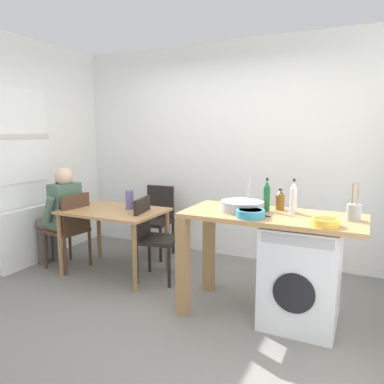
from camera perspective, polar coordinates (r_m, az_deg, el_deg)
The scene contains 20 objects.
ground_plane at distance 3.57m, azimuth -4.91°, elevation -17.55°, with size 5.46×5.46×0.00m, color slate.
wall_back at distance 4.78m, azimuth 5.69°, elevation 6.15°, with size 4.60×0.10×2.70m, color white.
radiator at distance 4.92m, azimuth -23.87°, elevation -6.35°, with size 0.10×0.80×0.70m, color white.
dining_table at distance 4.29m, azimuth -11.89°, elevation -3.93°, with size 1.10×0.76×0.74m.
chair_person_seat at distance 4.59m, azimuth -18.10°, elevation -5.06°, with size 0.45×0.45×0.90m.
chair_opposite at distance 4.08m, azimuth -6.17°, elevation -6.41°, with size 0.47×0.47×0.90m.
chair_spare_by_wall at distance 4.89m, azimuth -5.38°, elevation -3.76°, with size 0.42×0.42×0.90m.
seated_person at distance 4.68m, azimuth -19.45°, elevation -2.81°, with size 0.52×0.53×1.20m.
kitchen_counter at distance 3.31m, azimuth 8.48°, elevation -5.68°, with size 1.50×0.68×0.92m.
washing_machine at distance 3.31m, azimuth 16.35°, elevation -12.00°, with size 0.60×0.61×0.86m.
sink_basin at distance 3.28m, azimuth 7.71°, elevation -2.15°, with size 0.38×0.38×0.09m, color #9EA0A5.
tap at distance 3.43m, azimuth 8.69°, elevation -0.05°, with size 0.02×0.02×0.28m, color #B2B2B7.
bottle_tall_green at distance 3.30m, azimuth 11.37°, elevation -0.63°, with size 0.06×0.06×0.29m.
bottle_squat_brown at distance 3.39m, azimuth 13.34°, elevation -1.25°, with size 0.08×0.08×0.19m.
bottle_clear_small at distance 3.26m, azimuth 15.27°, elevation -0.85°, with size 0.06×0.06×0.30m.
mixing_bowl at distance 3.05m, azimuth 8.94°, elevation -3.20°, with size 0.23×0.23×0.06m.
utensil_crock at distance 3.17m, azimuth 23.54°, elevation -2.80°, with size 0.11×0.11×0.30m.
colander at distance 2.93m, azimuth 19.73°, elevation -4.31°, with size 0.20×0.20×0.06m.
vase at distance 4.24m, azimuth -9.55°, elevation -1.18°, with size 0.09×0.09×0.22m, color slate.
scissors at distance 3.13m, azimuth 10.82°, elevation -3.53°, with size 0.15×0.06×0.01m.
Camera 1 is at (1.64, -2.73, 1.62)m, focal length 34.82 mm.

